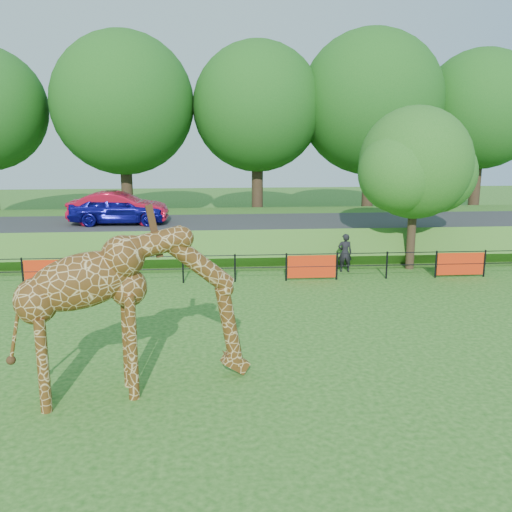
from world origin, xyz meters
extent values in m
plane|color=#1E5314|center=(0.00, 0.00, 0.00)|extent=(90.00, 90.00, 0.00)
cube|color=#1E5314|center=(0.00, 15.50, 0.65)|extent=(40.00, 9.00, 1.30)
cube|color=#2F2F32|center=(0.00, 14.00, 1.36)|extent=(40.00, 5.00, 0.12)
imported|color=#131292|center=(-5.23, 13.68, 2.19)|extent=(4.56, 1.94, 1.54)
imported|color=red|center=(-5.26, 13.80, 2.17)|extent=(4.62, 1.74, 1.51)
imported|color=black|center=(4.61, 9.27, 0.80)|extent=(0.61, 0.42, 1.61)
cylinder|color=#2E2214|center=(7.50, 9.60, 1.60)|extent=(0.36, 0.36, 3.20)
sphere|color=#22611B|center=(7.50, 9.60, 4.46)|extent=(4.60, 4.60, 4.60)
sphere|color=#22611B|center=(8.65, 10.29, 4.00)|extent=(3.45, 3.45, 3.45)
sphere|color=#22611B|center=(6.58, 8.91, 4.12)|extent=(3.22, 3.22, 3.22)
cylinder|color=#2E2214|center=(-6.00, 22.00, 2.50)|extent=(0.70, 0.70, 5.00)
sphere|color=#155015|center=(-6.00, 22.00, 7.31)|extent=(8.40, 8.40, 8.40)
cylinder|color=#2E2214|center=(2.00, 22.00, 2.50)|extent=(0.70, 0.70, 5.00)
sphere|color=#155015|center=(2.00, 22.00, 7.14)|extent=(7.80, 7.80, 7.80)
cylinder|color=#2E2214|center=(9.00, 22.00, 2.50)|extent=(0.70, 0.70, 5.00)
sphere|color=#155015|center=(9.00, 22.00, 7.42)|extent=(8.80, 8.80, 8.80)
cylinder|color=#2E2214|center=(16.00, 22.00, 2.50)|extent=(0.70, 0.70, 5.00)
sphere|color=#155015|center=(16.00, 22.00, 7.04)|extent=(7.40, 7.40, 7.40)
camera|label=1|loc=(-0.87, -13.40, 5.76)|focal=40.00mm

